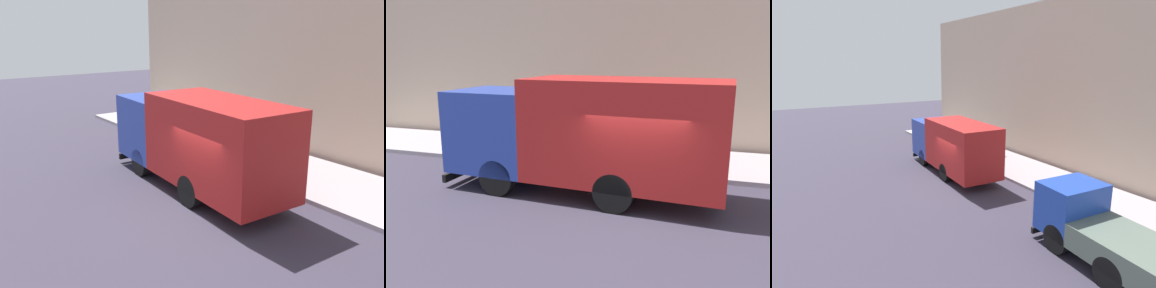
{
  "view_description": "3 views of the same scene",
  "coord_description": "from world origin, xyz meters",
  "views": [
    {
      "loc": [
        -7.22,
        -9.05,
        5.44
      ],
      "look_at": [
        1.12,
        2.15,
        1.47
      ],
      "focal_mm": 38.16,
      "sensor_mm": 36.0,
      "label": 1
    },
    {
      "loc": [
        -9.4,
        -1.53,
        3.97
      ],
      "look_at": [
        1.25,
        1.93,
        1.38
      ],
      "focal_mm": 36.83,
      "sensor_mm": 36.0,
      "label": 2
    },
    {
      "loc": [
        -8.44,
        -15.27,
        6.53
      ],
      "look_at": [
        1.63,
        1.41,
        1.79
      ],
      "focal_mm": 30.59,
      "sensor_mm": 36.0,
      "label": 3
    }
  ],
  "objects": [
    {
      "name": "building_facade",
      "position": [
        7.38,
        0.0,
        5.21
      ],
      "size": [
        0.5,
        30.0,
        10.43
      ],
      "primitive_type": "cube",
      "color": "#C7AC92",
      "rests_on": "ground"
    },
    {
      "name": "pedestrian_third",
      "position": [
        5.47,
        8.74,
        1.03
      ],
      "size": [
        0.54,
        0.54,
        1.67
      ],
      "rotation": [
        0.0,
        0.0,
        3.85
      ],
      "color": "#463E48",
      "rests_on": "sidewalk"
    },
    {
      "name": "ground",
      "position": [
        0.0,
        0.0,
        0.0
      ],
      "size": [
        80.0,
        80.0,
        0.0
      ],
      "primitive_type": "plane",
      "color": "#373140"
    },
    {
      "name": "pedestrian_walking",
      "position": [
        5.58,
        3.19,
        1.07
      ],
      "size": [
        0.46,
        0.46,
        1.71
      ],
      "rotation": [
        0.0,
        0.0,
        2.19
      ],
      "color": "#51384E",
      "rests_on": "sidewalk"
    },
    {
      "name": "street_sign_post",
      "position": [
        3.35,
        2.52,
        1.64
      ],
      "size": [
        0.44,
        0.08,
        2.5
      ],
      "color": "#4C5156",
      "rests_on": "sidewalk"
    },
    {
      "name": "traffic_cone_orange",
      "position": [
        3.73,
        5.64,
        0.48
      ],
      "size": [
        0.45,
        0.45,
        0.65
      ],
      "primitive_type": "cone",
      "color": "orange",
      "rests_on": "sidewalk"
    },
    {
      "name": "large_utility_truck",
      "position": [
        0.96,
        1.63,
        1.82
      ],
      "size": [
        2.88,
        8.11,
        3.31
      ],
      "rotation": [
        0.0,
        0.0,
        -0.06
      ],
      "color": "#253D9E",
      "rests_on": "ground"
    },
    {
      "name": "sidewalk",
      "position": [
        4.94,
        0.0,
        0.08
      ],
      "size": [
        3.88,
        30.0,
        0.16
      ],
      "primitive_type": "cube",
      "color": "#9E969A",
      "rests_on": "ground"
    },
    {
      "name": "pedestrian_standing",
      "position": [
        4.98,
        5.79,
        1.06
      ],
      "size": [
        0.4,
        0.4,
        1.69
      ],
      "rotation": [
        0.0,
        0.0,
        1.74
      ],
      "color": "black",
      "rests_on": "sidewalk"
    }
  ]
}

